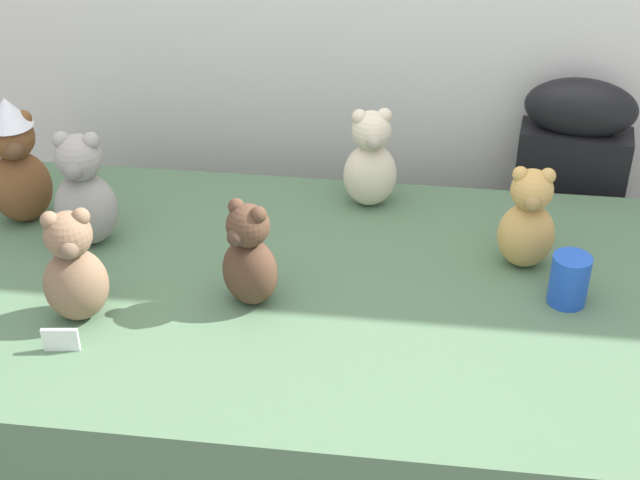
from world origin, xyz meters
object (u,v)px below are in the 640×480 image
teddy_bear_cream (370,161)px  teddy_bear_chestnut (16,162)px  teddy_bear_cocoa (249,257)px  teddy_bear_honey (528,221)px  display_table (320,413)px  instrument_case (559,243)px  teddy_bear_ash (84,193)px  party_cup_blue (569,280)px  teddy_bear_mocha (74,269)px

teddy_bear_cream → teddy_bear_chestnut: (-0.80, -0.18, 0.04)m
teddy_bear_cocoa → teddy_bear_honey: (0.57, 0.21, 0.00)m
display_table → instrument_case: instrument_case is taller
teddy_bear_ash → teddy_bear_chestnut: bearing=154.4°
instrument_case → party_cup_blue: 0.66m
teddy_bear_cocoa → teddy_bear_honey: size_ratio=0.98×
teddy_bear_cream → teddy_bear_honey: (0.36, -0.22, -0.01)m
teddy_bear_chestnut → teddy_bear_cocoa: bearing=-52.7°
teddy_bear_honey → party_cup_blue: (0.08, -0.13, -0.06)m
teddy_bear_mocha → teddy_bear_chestnut: size_ratio=0.80×
teddy_bear_chestnut → teddy_bear_honey: bearing=-31.5°
teddy_bear_chestnut → teddy_bear_cream: bearing=-16.6°
teddy_bear_mocha → teddy_bear_chestnut: bearing=106.1°
party_cup_blue → teddy_bear_chestnut: bearing=172.0°
teddy_bear_cream → party_cup_blue: size_ratio=2.28×
display_table → teddy_bear_ash: bearing=168.1°
teddy_bear_mocha → party_cup_blue: (0.98, 0.18, -0.06)m
instrument_case → teddy_bear_chestnut: bearing=-155.0°
teddy_bear_ash → teddy_bear_cream: size_ratio=1.10×
teddy_bear_honey → party_cup_blue: teddy_bear_honey is taller
teddy_bear_ash → teddy_bear_honey: teddy_bear_ash is taller
teddy_bear_mocha → teddy_bear_cocoa: bearing=-3.8°
teddy_bear_honey → teddy_bear_chestnut: size_ratio=0.77×
instrument_case → party_cup_blue: instrument_case is taller
instrument_case → teddy_bear_cream: (-0.51, -0.24, 0.34)m
display_table → teddy_bear_chestnut: (-0.73, 0.19, 0.51)m
instrument_case → teddy_bear_cocoa: (-0.72, -0.67, 0.33)m
teddy_bear_mocha → teddy_bear_honey: 0.95m
teddy_bear_chestnut → display_table: bearing=-44.0°
teddy_bear_mocha → teddy_bear_cocoa: 0.35m
teddy_bear_mocha → teddy_bear_cream: (0.54, 0.53, 0.00)m
teddy_bear_cream → teddy_bear_chestnut: 0.82m
teddy_bear_honey → teddy_bear_cream: bearing=148.3°
teddy_bear_honey → teddy_bear_mocha: bearing=-160.6°
teddy_bear_chestnut → party_cup_blue: (1.24, -0.17, -0.10)m
instrument_case → teddy_bear_honey: (-0.15, -0.46, 0.34)m
teddy_bear_cream → teddy_bear_mocha: bearing=-149.5°
teddy_bear_cream → teddy_bear_honey: size_ratio=1.05×
teddy_bear_cream → teddy_bear_honey: teddy_bear_cream is taller
teddy_bear_mocha → teddy_bear_cream: same height
teddy_bear_mocha → display_table: bearing=-1.0°
teddy_bear_ash → teddy_bear_cocoa: bearing=-26.9°
teddy_bear_mocha → teddy_bear_honey: size_ratio=1.04×
display_table → teddy_bear_mocha: 0.68m
teddy_bear_cocoa → display_table: bearing=53.0°
instrument_case → teddy_bear_chestnut: 1.42m
party_cup_blue → teddy_bear_honey: bearing=122.5°
instrument_case → teddy_bear_cocoa: instrument_case is taller
instrument_case → teddy_bear_mocha: instrument_case is taller
teddy_bear_ash → teddy_bear_cream: 0.67m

